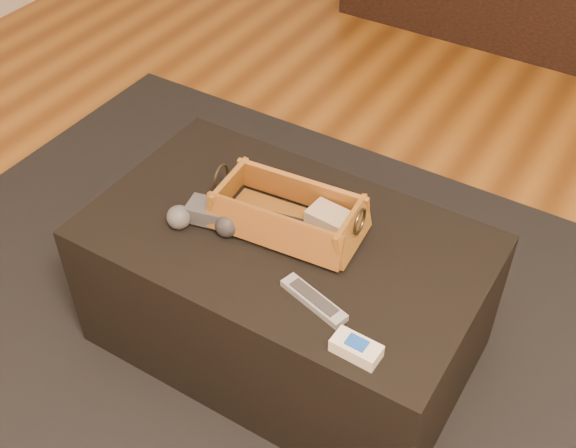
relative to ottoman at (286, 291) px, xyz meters
The scene contains 8 objects.
area_rug 0.22m from the ottoman, 90.00° to the right, with size 2.60×2.00×0.01m, color black.
ottoman is the anchor object (origin of this frame).
tv_remote 0.24m from the ottoman, 164.17° to the left, with size 0.20×0.04×0.02m, color black.
cloth_bundle 0.27m from the ottoman, 33.63° to the left, with size 0.10×0.07×0.06m, color tan.
wicker_basket 0.26m from the ottoman, 105.67° to the left, with size 0.39×0.23×0.13m.
game_controller 0.32m from the ottoman, 156.62° to the right, with size 0.20×0.14×0.06m.
silver_remote 0.32m from the ottoman, 42.44° to the right, with size 0.18×0.09×0.02m.
cream_gadget 0.46m from the ottoman, 36.24° to the right, with size 0.11×0.06×0.04m.
Camera 1 is at (0.48, -0.76, 1.66)m, focal length 45.00 mm.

